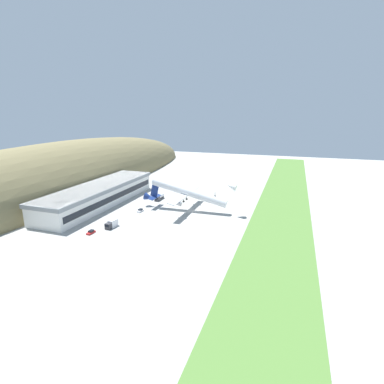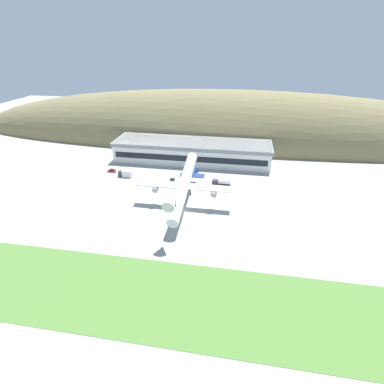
# 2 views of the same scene
# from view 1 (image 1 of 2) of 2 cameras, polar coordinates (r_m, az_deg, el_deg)

# --- Properties ---
(ground_plane) EXTENTS (444.31, 444.31, 0.00)m
(ground_plane) POSITION_cam_1_polar(r_m,az_deg,el_deg) (154.46, 0.49, -3.60)
(ground_plane) COLOR #9E9E99
(grass_strip_foreground) EXTENTS (399.88, 27.36, 0.08)m
(grass_strip_foreground) POSITION_cam_1_polar(r_m,az_deg,el_deg) (147.44, 16.52, -5.15)
(grass_strip_foreground) COLOR #4C7533
(grass_strip_foreground) RESTS_ON ground_plane
(hill_backdrop) EXTENTS (357.10, 61.03, 62.75)m
(hill_backdrop) POSITION_cam_1_polar(r_m,az_deg,el_deg) (212.91, -23.01, 0.40)
(hill_backdrop) COLOR olive
(hill_backdrop) RESTS_ON ground_plane
(terminal_building) EXTENTS (82.86, 21.01, 10.82)m
(terminal_building) POSITION_cam_1_polar(r_m,az_deg,el_deg) (171.86, -17.26, -0.23)
(terminal_building) COLOR white
(terminal_building) RESTS_ON ground_plane
(cargo_airplane) EXTENTS (38.24, 50.10, 14.87)m
(cargo_airplane) POSITION_cam_1_polar(r_m,az_deg,el_deg) (152.79, -0.99, -0.11)
(cargo_airplane) COLOR silver
(service_car_0) EXTENTS (4.18, 2.19, 1.44)m
(service_car_0) POSITION_cam_1_polar(r_m,az_deg,el_deg) (155.23, -9.82, -3.50)
(service_car_0) COLOR silver
(service_car_0) RESTS_ON ground_plane
(service_car_1) EXTENTS (4.16, 1.86, 1.42)m
(service_car_1) POSITION_cam_1_polar(r_m,az_deg,el_deg) (133.15, -18.70, -7.27)
(service_car_1) COLOR #B21E1E
(service_car_1) RESTS_ON ground_plane
(fuel_truck) EXTENTS (8.47, 2.62, 3.11)m
(fuel_truck) POSITION_cam_1_polar(r_m,az_deg,el_deg) (174.43, -6.20, -1.00)
(fuel_truck) COLOR #333338
(fuel_truck) RESTS_ON ground_plane
(box_truck) EXTENTS (6.79, 2.95, 3.30)m
(box_truck) POSITION_cam_1_polar(r_m,az_deg,el_deg) (137.02, -15.05, -5.90)
(box_truck) COLOR #333338
(box_truck) RESTS_ON ground_plane
(traffic_cone_0) EXTENTS (0.52, 0.52, 0.58)m
(traffic_cone_0) POSITION_cam_1_polar(r_m,az_deg,el_deg) (150.57, -9.87, -4.21)
(traffic_cone_0) COLOR orange
(traffic_cone_0) RESTS_ON ground_plane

